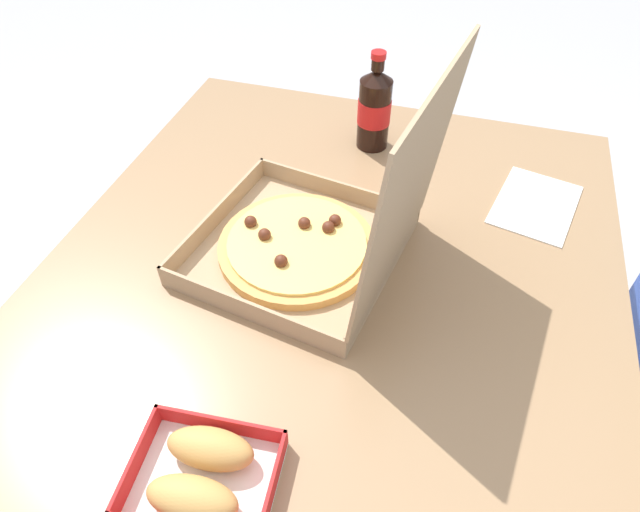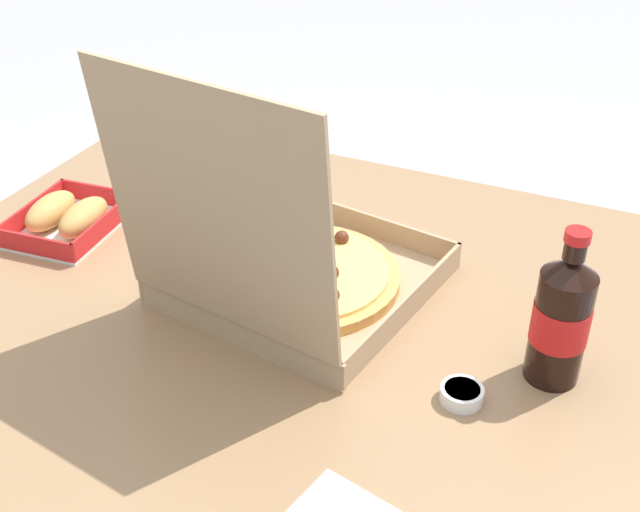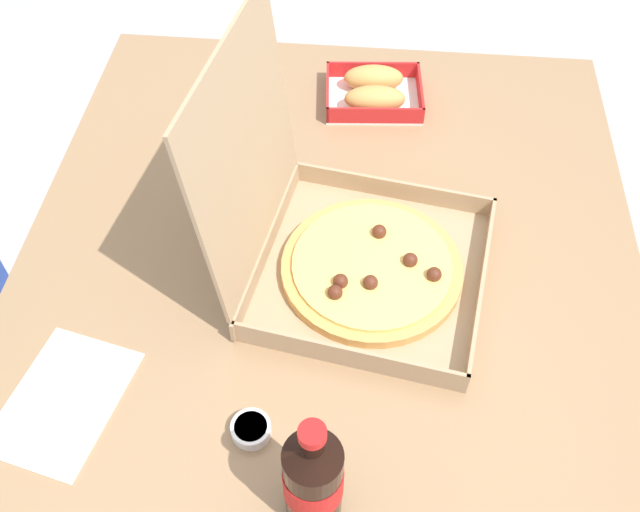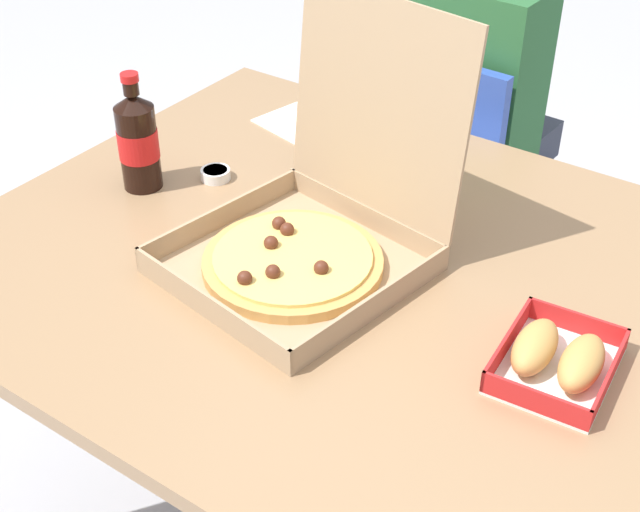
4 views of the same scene
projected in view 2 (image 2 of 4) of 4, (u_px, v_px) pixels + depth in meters
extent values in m
cube|color=#997551|center=(271.00, 314.00, 1.21)|extent=(1.20, 1.03, 0.03)
cylinder|color=#B7B7BC|center=(624.00, 408.00, 1.57)|extent=(0.05, 0.05, 0.71)
cylinder|color=#B7B7BC|center=(166.00, 281.00, 1.94)|extent=(0.05, 0.05, 0.71)
cube|color=tan|center=(305.00, 283.00, 1.25)|extent=(0.41, 0.41, 0.01)
cube|color=tan|center=(364.00, 223.00, 1.36)|extent=(0.35, 0.06, 0.04)
cube|color=tan|center=(405.00, 309.00, 1.15)|extent=(0.06, 0.35, 0.04)
cube|color=tan|center=(218.00, 238.00, 1.32)|extent=(0.06, 0.35, 0.04)
cube|color=tan|center=(234.00, 329.00, 1.11)|extent=(0.35, 0.06, 0.04)
cube|color=tan|center=(213.00, 212.00, 0.99)|extent=(0.36, 0.10, 0.35)
cylinder|color=tan|center=(305.00, 277.00, 1.24)|extent=(0.29, 0.29, 0.02)
cylinder|color=#EAC666|center=(305.00, 270.00, 1.23)|extent=(0.26, 0.26, 0.01)
sphere|color=#562819|center=(320.00, 289.00, 1.18)|extent=(0.02, 0.02, 0.02)
sphere|color=#562819|center=(332.00, 295.00, 1.17)|extent=(0.02, 0.02, 0.02)
sphere|color=#562819|center=(342.00, 238.00, 1.30)|extent=(0.02, 0.02, 0.02)
sphere|color=#562819|center=(331.00, 272.00, 1.21)|extent=(0.02, 0.02, 0.02)
sphere|color=#562819|center=(272.00, 254.00, 1.26)|extent=(0.02, 0.02, 0.02)
sphere|color=#562819|center=(318.00, 246.00, 1.28)|extent=(0.02, 0.02, 0.02)
cube|color=white|center=(70.00, 228.00, 1.39)|extent=(0.17, 0.20, 0.00)
cube|color=red|center=(98.00, 194.00, 1.45)|extent=(0.15, 0.02, 0.03)
cube|color=red|center=(34.00, 245.00, 1.30)|extent=(0.15, 0.02, 0.03)
cube|color=red|center=(104.00, 226.00, 1.36)|extent=(0.02, 0.19, 0.03)
cube|color=red|center=(32.00, 211.00, 1.40)|extent=(0.02, 0.19, 0.03)
ellipsoid|color=tan|center=(83.00, 217.00, 1.36)|extent=(0.07, 0.12, 0.05)
ellipsoid|color=tan|center=(51.00, 211.00, 1.38)|extent=(0.07, 0.12, 0.05)
cylinder|color=black|center=(559.00, 327.00, 1.03)|extent=(0.07, 0.07, 0.16)
cone|color=black|center=(572.00, 267.00, 0.98)|extent=(0.07, 0.07, 0.02)
cylinder|color=black|center=(575.00, 250.00, 0.97)|extent=(0.03, 0.03, 0.02)
cylinder|color=red|center=(578.00, 236.00, 0.96)|extent=(0.03, 0.03, 0.01)
cylinder|color=red|center=(560.00, 322.00, 1.03)|extent=(0.07, 0.07, 0.06)
cylinder|color=white|center=(462.00, 394.00, 1.03)|extent=(0.06, 0.06, 0.02)
cylinder|color=#DBBC66|center=(462.00, 391.00, 1.02)|extent=(0.05, 0.05, 0.01)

